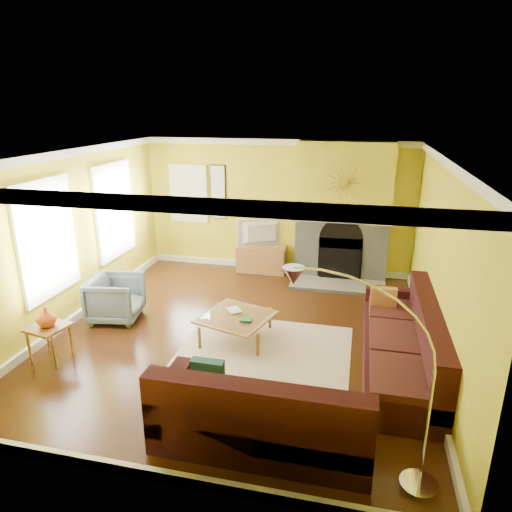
% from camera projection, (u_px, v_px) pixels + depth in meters
% --- Properties ---
extents(floor, '(5.50, 6.00, 0.02)m').
position_uv_depth(floor, '(240.00, 334.00, 7.02)').
color(floor, '#4D2610').
rests_on(floor, ground).
extents(ceiling, '(5.50, 6.00, 0.02)m').
position_uv_depth(ceiling, '(238.00, 154.00, 6.16)').
color(ceiling, white).
rests_on(ceiling, ground).
extents(wall_back, '(5.50, 0.02, 2.70)m').
position_uv_depth(wall_back, '(277.00, 206.00, 9.37)').
color(wall_back, gold).
rests_on(wall_back, ground).
extents(wall_front, '(5.50, 0.02, 2.70)m').
position_uv_depth(wall_front, '(145.00, 356.00, 3.81)').
color(wall_front, gold).
rests_on(wall_front, ground).
extents(wall_left, '(0.02, 6.00, 2.70)m').
position_uv_depth(wall_left, '(70.00, 238.00, 7.18)').
color(wall_left, gold).
rests_on(wall_left, ground).
extents(wall_right, '(0.02, 6.00, 2.70)m').
position_uv_depth(wall_right, '(441.00, 264.00, 6.00)').
color(wall_right, gold).
rests_on(wall_right, ground).
extents(baseboard, '(5.50, 6.00, 0.12)m').
position_uv_depth(baseboard, '(240.00, 330.00, 7.00)').
color(baseboard, white).
rests_on(baseboard, floor).
extents(crown_molding, '(5.50, 6.00, 0.12)m').
position_uv_depth(crown_molding, '(238.00, 159.00, 6.18)').
color(crown_molding, white).
rests_on(crown_molding, ceiling).
extents(window_left_near, '(0.06, 1.22, 1.72)m').
position_uv_depth(window_left_near, '(114.00, 211.00, 8.33)').
color(window_left_near, white).
rests_on(window_left_near, wall_left).
extents(window_left_far, '(0.06, 1.22, 1.72)m').
position_uv_depth(window_left_far, '(46.00, 239.00, 6.57)').
color(window_left_far, white).
rests_on(window_left_far, wall_left).
extents(window_back, '(0.82, 0.06, 1.22)m').
position_uv_depth(window_back, '(189.00, 193.00, 9.67)').
color(window_back, white).
rests_on(window_back, wall_back).
extents(wall_art, '(0.34, 0.04, 1.14)m').
position_uv_depth(wall_art, '(218.00, 192.00, 9.52)').
color(wall_art, white).
rests_on(wall_art, wall_back).
extents(fireplace, '(1.80, 0.40, 2.70)m').
position_uv_depth(fireplace, '(343.00, 212.00, 8.89)').
color(fireplace, gray).
rests_on(fireplace, floor).
extents(mantel, '(1.92, 0.22, 0.08)m').
position_uv_depth(mantel, '(342.00, 220.00, 8.70)').
color(mantel, white).
rests_on(mantel, fireplace).
extents(hearth, '(1.80, 0.70, 0.06)m').
position_uv_depth(hearth, '(337.00, 285.00, 8.80)').
color(hearth, gray).
rests_on(hearth, floor).
extents(sunburst, '(0.70, 0.04, 0.70)m').
position_uv_depth(sunburst, '(344.00, 183.00, 8.49)').
color(sunburst, olive).
rests_on(sunburst, fireplace).
extents(rug, '(2.40, 1.80, 0.02)m').
position_uv_depth(rug, '(266.00, 348.00, 6.57)').
color(rug, beige).
rests_on(rug, floor).
extents(sectional_sofa, '(3.00, 3.65, 0.90)m').
position_uv_depth(sectional_sofa, '(316.00, 344.00, 5.80)').
color(sectional_sofa, '#331012').
rests_on(sectional_sofa, floor).
extents(coffee_table, '(1.19, 1.19, 0.38)m').
position_uv_depth(coffee_table, '(236.00, 327.00, 6.80)').
color(coffee_table, white).
rests_on(coffee_table, floor).
extents(media_console, '(1.00, 0.45, 0.55)m').
position_uv_depth(media_console, '(262.00, 259.00, 9.54)').
color(media_console, '#9D6839').
rests_on(media_console, floor).
extents(tv, '(0.93, 0.54, 0.56)m').
position_uv_depth(tv, '(262.00, 233.00, 9.36)').
color(tv, black).
rests_on(tv, media_console).
extents(subwoofer, '(0.30, 0.30, 0.30)m').
position_uv_depth(subwoofer, '(271.00, 264.00, 9.58)').
color(subwoofer, white).
rests_on(subwoofer, floor).
extents(armchair, '(0.91, 0.89, 0.73)m').
position_uv_depth(armchair, '(116.00, 298.00, 7.37)').
color(armchair, slate).
rests_on(armchair, floor).
extents(side_table, '(0.55, 0.55, 0.51)m').
position_uv_depth(side_table, '(50.00, 343.00, 6.21)').
color(side_table, '#9D6839').
rests_on(side_table, floor).
extents(vase, '(0.31, 0.31, 0.27)m').
position_uv_depth(vase, '(46.00, 317.00, 6.08)').
color(vase, '#E3571D').
rests_on(vase, side_table).
extents(book, '(0.29, 0.30, 0.02)m').
position_uv_depth(book, '(229.00, 311.00, 6.86)').
color(book, white).
rests_on(book, coffee_table).
extents(arc_lamp, '(1.31, 0.36, 2.05)m').
position_uv_depth(arc_lamp, '(365.00, 384.00, 3.98)').
color(arc_lamp, silver).
rests_on(arc_lamp, floor).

